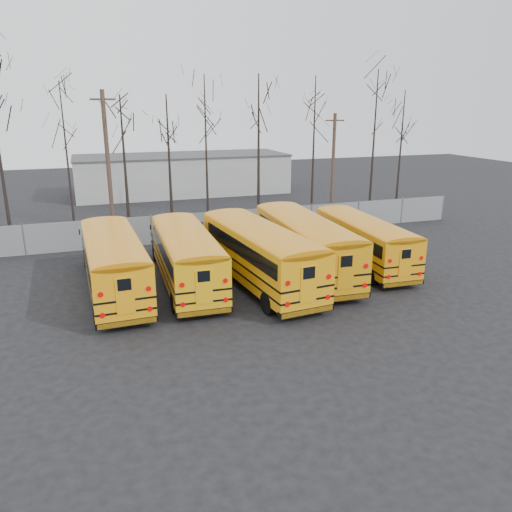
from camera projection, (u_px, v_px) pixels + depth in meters
name	position (u px, v px, depth m)	size (l,w,h in m)	color
ground	(267.00, 299.00, 24.71)	(120.00, 120.00, 0.00)	black
fence	(209.00, 226.00, 35.28)	(40.00, 0.04, 2.00)	gray
distant_building	(182.00, 174.00, 53.71)	(22.00, 8.00, 4.00)	#B6B7B1
bus_a	(113.00, 259.00, 24.90)	(2.94, 11.31, 3.14)	black
bus_b	(186.00, 253.00, 26.02)	(2.94, 11.16, 3.10)	black
bus_c	(258.00, 250.00, 26.09)	(3.84, 12.04, 3.32)	black
bus_d	(304.00, 240.00, 27.90)	(3.24, 12.00, 3.33)	black
bus_e	(362.00, 237.00, 29.39)	(2.91, 10.54, 2.92)	black
utility_pole_left	(108.00, 160.00, 36.89)	(1.80, 0.61, 10.26)	#4B372B
utility_pole_right	(333.00, 165.00, 41.15)	(1.50, 0.50, 8.56)	#483528
tree_1	(68.00, 162.00, 34.95)	(0.26, 0.26, 10.76)	black
tree_2	(125.00, 164.00, 37.28)	(0.26, 0.26, 9.93)	black
tree_3	(169.00, 164.00, 36.98)	(0.26, 0.26, 9.93)	black
tree_4	(206.00, 153.00, 37.99)	(0.26, 0.26, 11.37)	black
tree_5	(259.00, 149.00, 40.66)	(0.26, 0.26, 11.56)	black
tree_6	(313.00, 149.00, 40.80)	(0.26, 0.26, 11.42)	black
tree_7	(373.00, 147.00, 40.25)	(0.26, 0.26, 11.85)	black
tree_8	(400.00, 153.00, 43.52)	(0.26, 0.26, 10.40)	black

